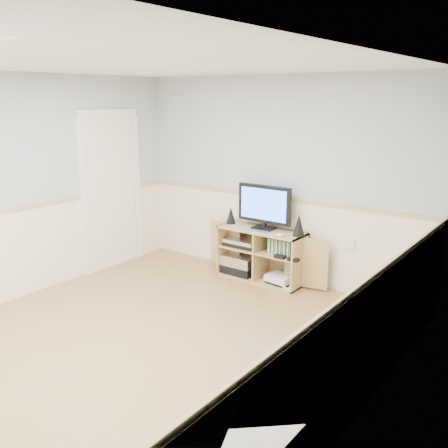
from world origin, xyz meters
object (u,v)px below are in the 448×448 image
(media_cabinet, at_px, (263,253))
(game_consoles, at_px, (280,279))
(monitor, at_px, (264,205))
(keyboard, at_px, (256,232))

(media_cabinet, relative_size, game_consoles, 3.77)
(monitor, distance_m, keyboard, 0.35)
(monitor, xyz_separation_m, keyboard, (0.01, -0.19, -0.29))
(monitor, bearing_deg, keyboard, -87.11)
(media_cabinet, xyz_separation_m, keyboard, (0.01, -0.19, 0.32))
(keyboard, distance_m, game_consoles, 0.66)
(game_consoles, bearing_deg, monitor, 167.99)
(keyboard, xyz_separation_m, game_consoles, (0.28, 0.13, -0.59))
(media_cabinet, height_order, monitor, monitor)
(monitor, xyz_separation_m, game_consoles, (0.29, -0.06, -0.88))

